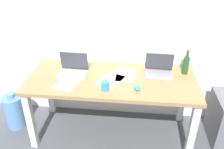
# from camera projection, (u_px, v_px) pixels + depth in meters

# --- Properties ---
(ground_plane) EXTENTS (8.00, 8.00, 0.00)m
(ground_plane) POSITION_uv_depth(u_px,v_px,m) (112.00, 131.00, 2.97)
(ground_plane) COLOR #515459
(back_wall) EXTENTS (5.20, 0.08, 2.60)m
(back_wall) POSITION_uv_depth(u_px,v_px,m) (116.00, 17.00, 2.70)
(back_wall) COLOR white
(back_wall) RESTS_ON ground
(desk) EXTENTS (1.82, 0.76, 0.76)m
(desk) POSITION_uv_depth(u_px,v_px,m) (112.00, 86.00, 2.64)
(desk) COLOR #A37A4C
(desk) RESTS_ON ground
(laptop_left) EXTENTS (0.32, 0.23, 0.23)m
(laptop_left) POSITION_uv_depth(u_px,v_px,m) (73.00, 69.00, 2.66)
(laptop_left) COLOR silver
(laptop_left) RESTS_ON desk
(laptop_right) EXTENTS (0.31, 0.25, 0.22)m
(laptop_right) POSITION_uv_depth(u_px,v_px,m) (159.00, 70.00, 2.65)
(laptop_right) COLOR gray
(laptop_right) RESTS_ON desk
(beer_bottle) EXTENTS (0.07, 0.07, 0.28)m
(beer_bottle) POSITION_uv_depth(u_px,v_px,m) (186.00, 65.00, 2.63)
(beer_bottle) COLOR #1E5123
(beer_bottle) RESTS_ON desk
(computer_mouse) EXTENTS (0.08, 0.11, 0.03)m
(computer_mouse) POSITION_uv_depth(u_px,v_px,m) (137.00, 88.00, 2.40)
(computer_mouse) COLOR #338CC6
(computer_mouse) RESTS_ON desk
(coffee_mug) EXTENTS (0.08, 0.08, 0.09)m
(coffee_mug) POSITION_uv_depth(u_px,v_px,m) (105.00, 86.00, 2.38)
(coffee_mug) COLOR #338CC6
(coffee_mug) RESTS_ON desk
(paper_sheet_near_back) EXTENTS (0.21, 0.30, 0.00)m
(paper_sheet_near_back) POSITION_uv_depth(u_px,v_px,m) (126.00, 75.00, 2.65)
(paper_sheet_near_back) COLOR white
(paper_sheet_near_back) RESTS_ON desk
(paper_sheet_front_left) EXTENTS (0.28, 0.34, 0.00)m
(paper_sheet_front_left) POSITION_uv_depth(u_px,v_px,m) (68.00, 83.00, 2.51)
(paper_sheet_front_left) COLOR white
(paper_sheet_front_left) RESTS_ON desk
(paper_sheet_center) EXTENTS (0.32, 0.36, 0.00)m
(paper_sheet_center) POSITION_uv_depth(u_px,v_px,m) (110.00, 80.00, 2.56)
(paper_sheet_center) COLOR white
(paper_sheet_center) RESTS_ON desk
(water_cooler_jug) EXTENTS (0.25, 0.25, 0.47)m
(water_cooler_jug) POSITION_uv_depth(u_px,v_px,m) (15.00, 111.00, 2.97)
(water_cooler_jug) COLOR #598CC6
(water_cooler_jug) RESTS_ON ground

